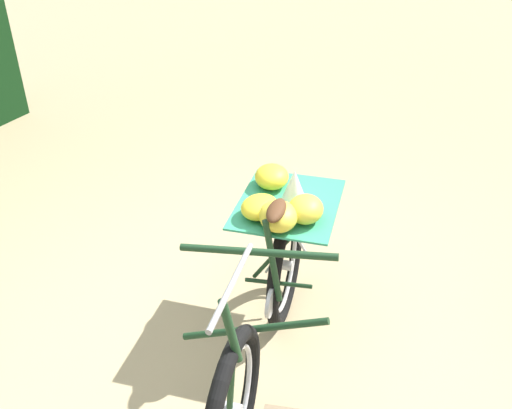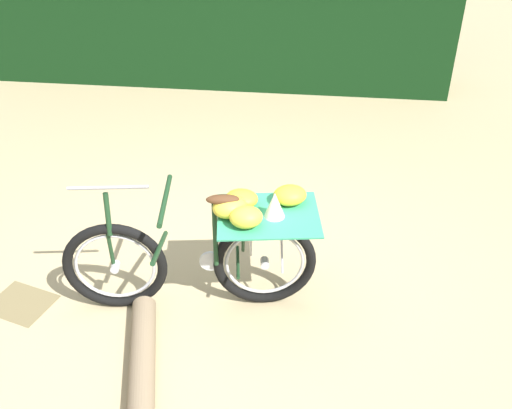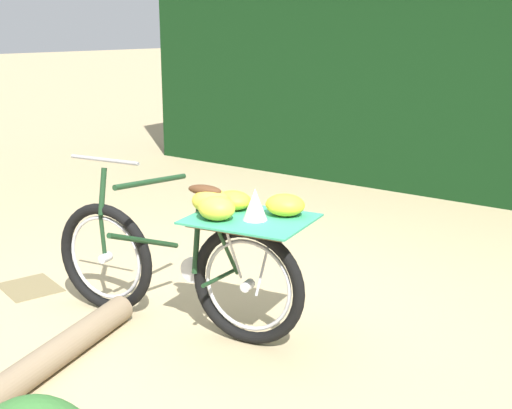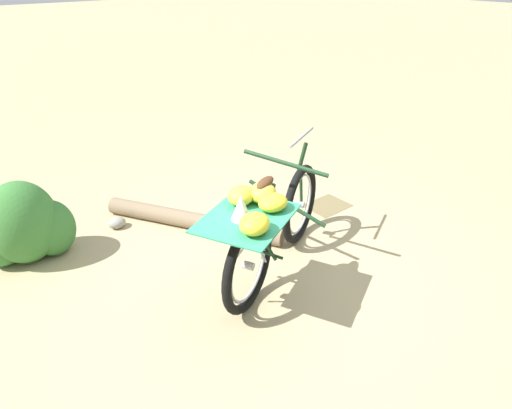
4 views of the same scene
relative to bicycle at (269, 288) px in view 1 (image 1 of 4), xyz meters
name	(u,v)px [view 1 (image 1 of 4)]	position (x,y,z in m)	size (l,w,h in m)	color
ground_plane	(242,353)	(-0.07, 0.14, -0.51)	(60.00, 60.00, 0.00)	tan
bicycle	(269,288)	(0.00, 0.00, 0.00)	(1.74, 1.03, 1.03)	black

